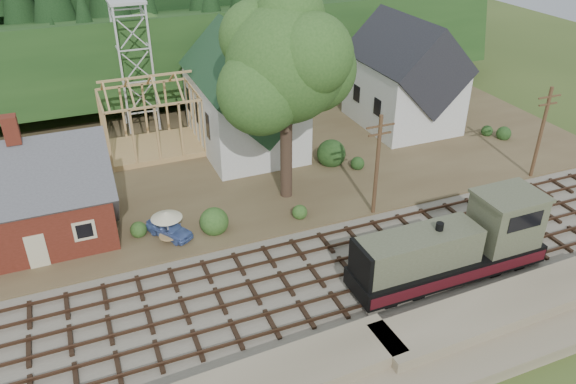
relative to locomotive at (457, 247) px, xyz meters
name	(u,v)px	position (x,y,z in m)	size (l,w,h in m)	color
ground	(317,278)	(-8.01, 3.00, -2.22)	(140.00, 140.00, 0.00)	#384C1E
embankment	(387,376)	(-8.01, -5.50, -2.22)	(64.00, 5.00, 1.60)	#7F7259
railroad_bed	(317,277)	(-8.01, 3.00, -2.14)	(64.00, 11.00, 0.16)	#726B5B
village_flat	(231,159)	(-8.01, 21.00, -2.07)	(64.00, 26.00, 0.30)	brown
hillside	(173,80)	(-8.01, 45.00, -2.22)	(70.00, 28.00, 8.00)	#1E3F19
ridge	(149,47)	(-8.01, 61.00, -2.22)	(80.00, 20.00, 12.00)	black
depot	(30,202)	(-24.01, 14.00, 1.00)	(10.80, 7.41, 9.00)	#541F13
church	(245,96)	(-6.01, 22.68, 2.96)	(8.40, 15.17, 13.00)	silver
farmhouse	(404,79)	(9.99, 22.00, 2.65)	(8.40, 10.80, 10.60)	silver
timber_frame	(151,120)	(-14.01, 25.00, 1.05)	(8.20, 6.20, 6.99)	tan
lattice_tower	(130,27)	(-14.01, 31.00, 7.81)	(3.20, 3.20, 12.12)	silver
big_tree	(288,71)	(-5.84, 13.08, 8.00)	(10.90, 8.40, 14.70)	#38281E
telegraph_pole_near	(377,165)	(-1.01, 8.20, 2.03)	(2.20, 0.28, 8.00)	#4C331E
telegraph_pole_far	(541,132)	(13.99, 8.20, 2.03)	(2.20, 0.28, 8.00)	#4C331E
locomotive	(457,247)	(0.00, 0.00, 0.00)	(12.68, 3.17, 5.05)	black
car_blue	(169,229)	(-15.62, 10.80, -1.32)	(1.42, 3.52, 1.20)	#5977BF
car_red	(436,118)	(13.34, 20.68, -1.38)	(1.78, 3.85, 1.07)	#B81A0E
patio_set	(166,216)	(-15.79, 10.23, 0.07)	(2.10, 2.10, 2.34)	silver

